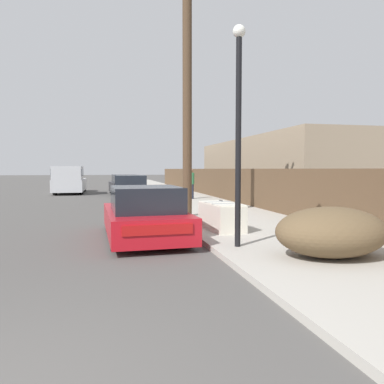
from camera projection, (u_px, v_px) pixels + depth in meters
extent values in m
cube|color=#ADA89E|center=(168.00, 193.00, 26.37)|extent=(4.20, 63.00, 0.12)
cube|color=silver|center=(221.00, 217.00, 9.96)|extent=(0.88, 1.72, 0.69)
cube|color=white|center=(221.00, 203.00, 9.94)|extent=(0.85, 1.65, 0.03)
cube|color=#333335|center=(221.00, 201.00, 10.49)|extent=(0.05, 0.20, 0.02)
cube|color=gray|center=(218.00, 202.00, 10.19)|extent=(0.75, 0.14, 0.01)
cube|color=gray|center=(225.00, 203.00, 9.70)|extent=(0.75, 0.14, 0.01)
cube|color=red|center=(144.00, 221.00, 9.36)|extent=(1.97, 4.14, 0.59)
cube|color=black|center=(146.00, 199.00, 8.97)|extent=(1.64, 2.01, 0.59)
cube|color=#B21414|center=(158.00, 230.00, 7.38)|extent=(1.42, 0.08, 0.21)
cylinder|color=black|center=(110.00, 220.00, 10.38)|extent=(0.22, 0.62, 0.62)
cylinder|color=black|center=(166.00, 218.00, 10.79)|extent=(0.22, 0.62, 0.62)
cylinder|color=black|center=(115.00, 236.00, 7.95)|extent=(0.22, 0.62, 0.62)
cylinder|color=black|center=(187.00, 233.00, 8.36)|extent=(0.22, 0.62, 0.62)
cube|color=gray|center=(131.00, 193.00, 19.02)|extent=(1.96, 4.22, 0.71)
cube|color=black|center=(131.00, 181.00, 18.82)|extent=(1.62, 2.39, 0.56)
cube|color=#B21414|center=(131.00, 193.00, 16.97)|extent=(1.35, 0.11, 0.25)
cylinder|color=black|center=(117.00, 195.00, 20.17)|extent=(0.24, 0.68, 0.67)
cylinder|color=black|center=(145.00, 195.00, 20.42)|extent=(0.24, 0.68, 0.67)
cylinder|color=black|center=(115.00, 199.00, 17.65)|extent=(0.24, 0.68, 0.67)
cylinder|color=black|center=(147.00, 198.00, 17.90)|extent=(0.24, 0.68, 0.67)
cube|color=black|center=(125.00, 187.00, 25.58)|extent=(2.10, 4.42, 0.68)
cube|color=black|center=(125.00, 178.00, 25.38)|extent=(1.72, 2.51, 0.53)
cube|color=#B21414|center=(129.00, 187.00, 23.51)|extent=(1.40, 0.13, 0.24)
cylinder|color=black|center=(111.00, 189.00, 26.64)|extent=(0.25, 0.67, 0.65)
cylinder|color=black|center=(133.00, 188.00, 27.09)|extent=(0.25, 0.67, 0.65)
cylinder|color=black|center=(115.00, 191.00, 24.09)|extent=(0.25, 0.67, 0.65)
cylinder|color=black|center=(139.00, 190.00, 24.55)|extent=(0.25, 0.67, 0.65)
cube|color=silver|center=(70.00, 185.00, 27.02)|extent=(2.00, 5.84, 0.81)
cube|color=silver|center=(68.00, 173.00, 25.41)|extent=(1.88, 2.63, 0.92)
cube|color=black|center=(68.00, 173.00, 25.40)|extent=(1.92, 2.58, 0.51)
cylinder|color=black|center=(81.00, 189.00, 25.46)|extent=(0.26, 0.77, 0.77)
cylinder|color=black|center=(55.00, 189.00, 25.09)|extent=(0.26, 0.77, 0.77)
cylinder|color=black|center=(84.00, 186.00, 28.98)|extent=(0.26, 0.77, 0.77)
cylinder|color=black|center=(61.00, 187.00, 28.61)|extent=(0.26, 0.77, 0.77)
cylinder|color=#4C3826|center=(187.00, 89.00, 12.61)|extent=(0.31, 0.31, 8.65)
cylinder|color=black|center=(238.00, 144.00, 7.69)|extent=(0.12, 0.12, 4.27)
sphere|color=white|center=(239.00, 31.00, 7.55)|extent=(0.26, 0.26, 0.26)
ellipsoid|color=brown|center=(331.00, 232.00, 6.86)|extent=(2.10, 1.59, 0.93)
cube|color=brown|center=(217.00, 183.00, 21.36)|extent=(0.08, 39.04, 1.63)
cube|color=gray|center=(278.00, 167.00, 26.18)|extent=(6.00, 17.73, 3.78)
cylinder|color=#282D42|center=(191.00, 191.00, 20.30)|extent=(0.28, 0.28, 0.79)
cylinder|color=#337F4C|center=(191.00, 178.00, 20.25)|extent=(0.34, 0.34, 0.63)
sphere|color=#8C664C|center=(191.00, 170.00, 20.23)|extent=(0.24, 0.24, 0.24)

